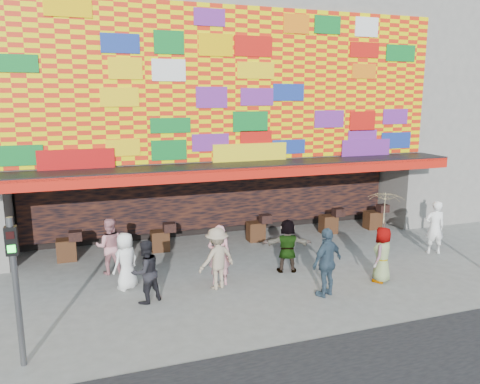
{
  "coord_description": "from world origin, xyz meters",
  "views": [
    {
      "loc": [
        -4.89,
        -10.75,
        5.17
      ],
      "look_at": [
        -0.5,
        2.0,
        2.42
      ],
      "focal_mm": 35.0,
      "sensor_mm": 36.0,
      "label": 1
    }
  ],
  "objects_px": {
    "ped_f": "(287,246)",
    "parasol": "(385,208)",
    "ped_h": "(435,227)",
    "ped_g": "(382,255)",
    "ped_d": "(217,258)",
    "ped_i": "(110,246)",
    "ped_c": "(145,272)",
    "ped_e": "(327,262)",
    "ped_b": "(219,255)",
    "signal_left": "(15,276)",
    "ped_a": "(126,261)"
  },
  "relations": [
    {
      "from": "ped_f",
      "to": "parasol",
      "type": "relative_size",
      "value": 0.88
    },
    {
      "from": "parasol",
      "to": "ped_h",
      "type": "bearing_deg",
      "value": 25.83
    },
    {
      "from": "ped_g",
      "to": "parasol",
      "type": "height_order",
      "value": "parasol"
    },
    {
      "from": "ped_d",
      "to": "ped_h",
      "type": "relative_size",
      "value": 0.95
    },
    {
      "from": "ped_i",
      "to": "ped_f",
      "type": "bearing_deg",
      "value": 171.83
    },
    {
      "from": "ped_c",
      "to": "ped_e",
      "type": "bearing_deg",
      "value": 139.37
    },
    {
      "from": "ped_b",
      "to": "ped_e",
      "type": "relative_size",
      "value": 0.93
    },
    {
      "from": "ped_b",
      "to": "ped_e",
      "type": "bearing_deg",
      "value": 159.43
    },
    {
      "from": "ped_g",
      "to": "ped_h",
      "type": "distance_m",
      "value": 3.5
    },
    {
      "from": "signal_left",
      "to": "ped_b",
      "type": "bearing_deg",
      "value": 28.8
    },
    {
      "from": "ped_d",
      "to": "ped_f",
      "type": "distance_m",
      "value": 2.4
    },
    {
      "from": "ped_e",
      "to": "ped_i",
      "type": "distance_m",
      "value": 6.34
    },
    {
      "from": "ped_a",
      "to": "ped_h",
      "type": "xyz_separation_m",
      "value": [
        10.06,
        -0.3,
        0.11
      ]
    },
    {
      "from": "signal_left",
      "to": "ped_c",
      "type": "relative_size",
      "value": 1.82
    },
    {
      "from": "ped_f",
      "to": "ped_i",
      "type": "bearing_deg",
      "value": 0.95
    },
    {
      "from": "ped_f",
      "to": "ped_d",
      "type": "bearing_deg",
      "value": 30.76
    },
    {
      "from": "ped_f",
      "to": "ped_i",
      "type": "xyz_separation_m",
      "value": [
        -5.03,
        1.57,
        0.03
      ]
    },
    {
      "from": "ped_a",
      "to": "ped_c",
      "type": "xyz_separation_m",
      "value": [
        0.39,
        -1.03,
        0.03
      ]
    },
    {
      "from": "ped_f",
      "to": "ped_c",
      "type": "bearing_deg",
      "value": 28.69
    },
    {
      "from": "ped_a",
      "to": "ped_i",
      "type": "height_order",
      "value": "ped_i"
    },
    {
      "from": "ped_a",
      "to": "ped_b",
      "type": "height_order",
      "value": "ped_b"
    },
    {
      "from": "ped_g",
      "to": "ped_h",
      "type": "xyz_separation_m",
      "value": [
        3.15,
        1.52,
        0.1
      ]
    },
    {
      "from": "ped_b",
      "to": "ped_f",
      "type": "distance_m",
      "value": 2.23
    },
    {
      "from": "ped_i",
      "to": "ped_a",
      "type": "bearing_deg",
      "value": 113.52
    },
    {
      "from": "ped_d",
      "to": "ped_h",
      "type": "xyz_separation_m",
      "value": [
        7.71,
        0.46,
        0.04
      ]
    },
    {
      "from": "ped_c",
      "to": "parasol",
      "type": "bearing_deg",
      "value": 146.51
    },
    {
      "from": "ped_a",
      "to": "parasol",
      "type": "bearing_deg",
      "value": 129.53
    },
    {
      "from": "ped_c",
      "to": "ped_f",
      "type": "relative_size",
      "value": 1.02
    },
    {
      "from": "ped_g",
      "to": "ped_h",
      "type": "height_order",
      "value": "ped_h"
    },
    {
      "from": "ped_b",
      "to": "parasol",
      "type": "distance_m",
      "value": 4.79
    },
    {
      "from": "ped_e",
      "to": "ped_f",
      "type": "relative_size",
      "value": 1.15
    },
    {
      "from": "parasol",
      "to": "ped_g",
      "type": "bearing_deg",
      "value": 0.0
    },
    {
      "from": "ped_c",
      "to": "ped_d",
      "type": "bearing_deg",
      "value": 161.26
    },
    {
      "from": "ped_c",
      "to": "ped_e",
      "type": "height_order",
      "value": "ped_e"
    },
    {
      "from": "ped_f",
      "to": "parasol",
      "type": "xyz_separation_m",
      "value": [
        2.22,
        -1.58,
        1.34
      ]
    },
    {
      "from": "signal_left",
      "to": "ped_c",
      "type": "xyz_separation_m",
      "value": [
        2.69,
        2.13,
        -1.04
      ]
    },
    {
      "from": "signal_left",
      "to": "ped_i",
      "type": "distance_m",
      "value": 5.01
    },
    {
      "from": "ped_b",
      "to": "ped_e",
      "type": "distance_m",
      "value": 2.96
    },
    {
      "from": "ped_g",
      "to": "ped_f",
      "type": "bearing_deg",
      "value": -73.31
    },
    {
      "from": "ped_f",
      "to": "ped_b",
      "type": "bearing_deg",
      "value": 25.67
    },
    {
      "from": "signal_left",
      "to": "parasol",
      "type": "xyz_separation_m",
      "value": [
        9.22,
        1.34,
        0.29
      ]
    },
    {
      "from": "ped_b",
      "to": "parasol",
      "type": "height_order",
      "value": "parasol"
    },
    {
      "from": "ped_h",
      "to": "parasol",
      "type": "height_order",
      "value": "parasol"
    },
    {
      "from": "ped_d",
      "to": "signal_left",
      "type": "bearing_deg",
      "value": 8.08
    },
    {
      "from": "ped_c",
      "to": "ped_d",
      "type": "relative_size",
      "value": 0.96
    },
    {
      "from": "ped_h",
      "to": "parasol",
      "type": "xyz_separation_m",
      "value": [
        -3.15,
        -1.52,
        1.25
      ]
    },
    {
      "from": "ped_i",
      "to": "ped_d",
      "type": "bearing_deg",
      "value": 151.37
    },
    {
      "from": "ped_g",
      "to": "ped_d",
      "type": "bearing_deg",
      "value": -51.02
    },
    {
      "from": "ped_a",
      "to": "ped_e",
      "type": "bearing_deg",
      "value": 120.58
    },
    {
      "from": "ped_d",
      "to": "parasol",
      "type": "height_order",
      "value": "parasol"
    }
  ]
}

